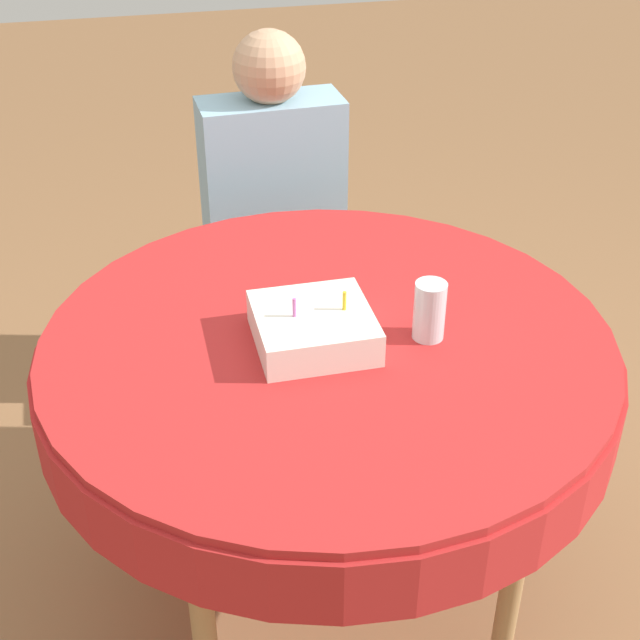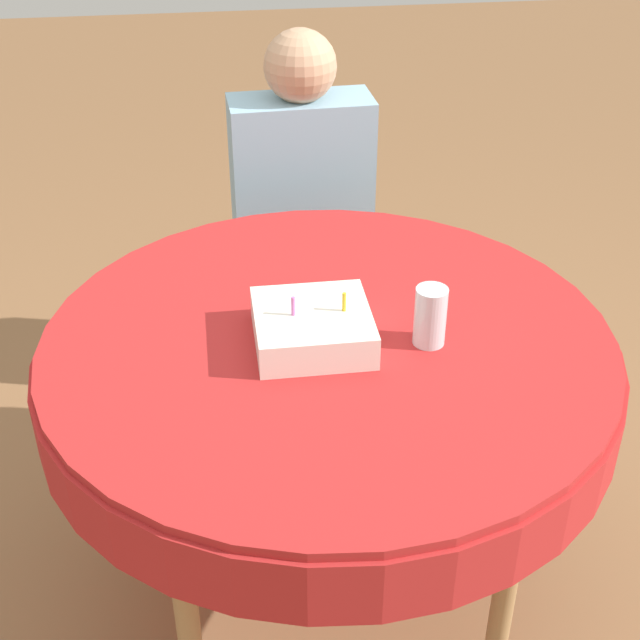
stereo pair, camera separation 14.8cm
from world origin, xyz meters
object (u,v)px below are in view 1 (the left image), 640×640
at_px(chair, 270,242).
at_px(birthday_cake, 313,327).
at_px(person, 274,190).
at_px(drinking_glass, 429,311).

distance_m(chair, birthday_cake, 1.05).
bearing_deg(chair, birthday_cake, -97.01).
bearing_deg(birthday_cake, person, 84.45).
bearing_deg(person, birthday_cake, -97.70).
bearing_deg(drinking_glass, person, 99.20).
relative_size(birthday_cake, drinking_glass, 1.86).
height_order(chair, drinking_glass, drinking_glass).
bearing_deg(chair, drinking_glass, -83.56).
xyz_separation_m(chair, birthday_cake, (-0.08, -0.99, 0.32)).
bearing_deg(person, chair, 90.00).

